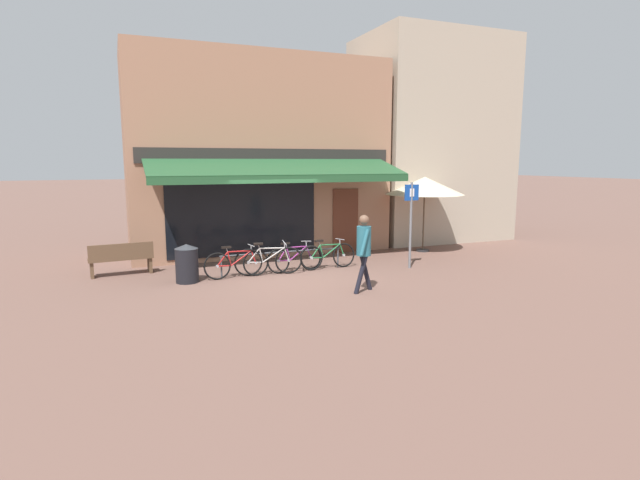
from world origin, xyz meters
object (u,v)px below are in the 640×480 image
parking_sign (411,216)px  cafe_parasol (425,186)px  bicycle_silver (269,260)px  pedestrian_adult (364,245)px  bicycle_red (237,263)px  park_bench (121,258)px  litter_bin (187,263)px  bicycle_green (328,256)px  bicycle_purple (295,258)px

parking_sign → cafe_parasol: 2.93m
bicycle_silver → pedestrian_adult: pedestrian_adult is taller
pedestrian_adult → parking_sign: (2.39, 1.80, 0.38)m
bicycle_red → parking_sign: size_ratio=0.71×
parking_sign → cafe_parasol: bearing=49.0°
bicycle_silver → park_bench: size_ratio=1.11×
bicycle_silver → litter_bin: size_ratio=1.88×
bicycle_green → cafe_parasol: bearing=14.9°
bicycle_red → litter_bin: 1.26m
bicycle_purple → park_bench: size_ratio=1.03×
park_bench → bicycle_silver: bearing=-27.2°
litter_bin → park_bench: litter_bin is taller
bicycle_red → park_bench: (-2.75, 1.42, 0.09)m
bicycle_red → bicycle_silver: size_ratio=0.95×
bicycle_green → pedestrian_adult: pedestrian_adult is taller
bicycle_red → bicycle_purple: 1.66m
bicycle_silver → cafe_parasol: cafe_parasol is taller
pedestrian_adult → bicycle_silver: bearing=117.2°
bicycle_silver → cafe_parasol: 6.25m
cafe_parasol → bicycle_red: bearing=-167.5°
bicycle_red → cafe_parasol: 7.04m
bicycle_silver → bicycle_green: size_ratio=1.07×
bicycle_red → litter_bin: bearing=177.6°
park_bench → parking_sign: bearing=-21.0°
bicycle_silver → bicycle_purple: 0.82m
bicycle_red → park_bench: 3.09m
bicycle_purple → litter_bin: 2.91m
bicycle_green → cafe_parasol: cafe_parasol is taller
bicycle_red → cafe_parasol: bearing=9.3°
bicycle_red → pedestrian_adult: 3.52m
parking_sign → cafe_parasol: (1.87, 2.15, 0.71)m
cafe_parasol → park_bench: bearing=-179.7°
litter_bin → pedestrian_adult: bearing=-34.0°
bicycle_green → bicycle_silver: bearing=-178.2°
pedestrian_adult → bicycle_red: bearing=129.2°
bicycle_purple → pedestrian_adult: (0.74, -2.66, 0.74)m
pedestrian_adult → bicycle_green: bearing=80.3°
bicycle_green → park_bench: (-5.36, 1.27, 0.09)m
bicycle_purple → park_bench: (-4.40, 1.23, 0.10)m
cafe_parasol → bicycle_silver: bearing=-165.6°
litter_bin → parking_sign: (6.03, -0.66, 0.99)m
bicycle_silver → litter_bin: (-2.10, -0.00, 0.09)m
bicycle_silver → bicycle_green: (1.76, 0.16, -0.02)m
pedestrian_adult → park_bench: bearing=138.0°
litter_bin → cafe_parasol: cafe_parasol is taller
bicycle_red → cafe_parasol: cafe_parasol is taller
pedestrian_adult → parking_sign: bearing=32.2°
bicycle_red → parking_sign: (4.78, -0.67, 1.10)m
cafe_parasol → litter_bin: bearing=-169.3°
bicycle_red → pedestrian_adult: size_ratio=0.96×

